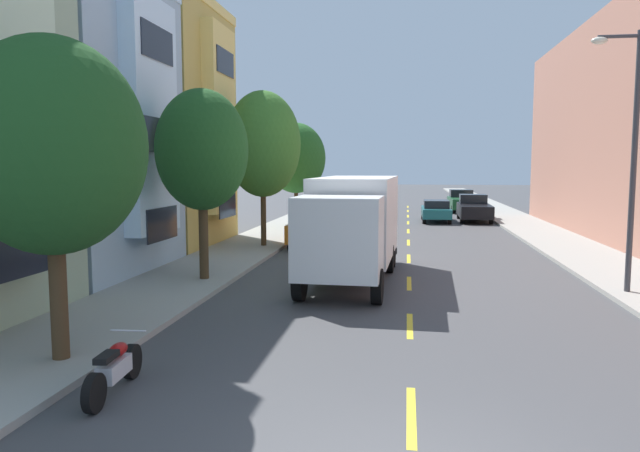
% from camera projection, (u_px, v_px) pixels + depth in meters
% --- Properties ---
extents(ground_plane, '(160.00, 160.00, 0.00)m').
position_uv_depth(ground_plane, '(408.00, 226.00, 36.35)').
color(ground_plane, '#424244').
extents(sidewalk_left, '(3.20, 120.00, 0.14)m').
position_uv_depth(sidewalk_left, '(288.00, 226.00, 35.39)').
color(sidewalk_left, '#99968E').
rests_on(sidewalk_left, ground_plane).
extents(sidewalk_right, '(3.20, 120.00, 0.14)m').
position_uv_depth(sidewalk_right, '(536.00, 230.00, 33.35)').
color(sidewalk_right, '#99968E').
rests_on(sidewalk_right, ground_plane).
extents(lane_centerline_dashes, '(0.14, 47.20, 0.01)m').
position_uv_depth(lane_centerline_dashes, '(408.00, 236.00, 30.93)').
color(lane_centerline_dashes, yellow).
rests_on(lane_centerline_dashes, ground_plane).
extents(townhouse_third_mustard, '(13.23, 7.07, 10.98)m').
position_uv_depth(townhouse_third_mustard, '(85.00, 131.00, 27.46)').
color(townhouse_third_mustard, tan).
rests_on(townhouse_third_mustard, ground_plane).
extents(street_tree_nearest, '(3.34, 3.34, 5.84)m').
position_uv_depth(street_tree_nearest, '(52.00, 147.00, 10.58)').
color(street_tree_nearest, '#47331E').
rests_on(street_tree_nearest, sidewalk_left).
extents(street_tree_second, '(2.86, 2.86, 5.90)m').
position_uv_depth(street_tree_second, '(202.00, 150.00, 18.31)').
color(street_tree_second, '#47331E').
rests_on(street_tree_second, sidewalk_left).
extents(street_tree_third, '(3.33, 3.33, 6.80)m').
position_uv_depth(street_tree_third, '(263.00, 144.00, 26.00)').
color(street_tree_third, '#47331E').
rests_on(street_tree_third, sidewalk_left).
extents(street_tree_farthest, '(3.38, 3.38, 5.97)m').
position_uv_depth(street_tree_farthest, '(296.00, 158.00, 33.79)').
color(street_tree_farthest, '#47331E').
rests_on(street_tree_farthest, sidewalk_left).
extents(street_lamp, '(1.35, 0.28, 7.20)m').
position_uv_depth(street_lamp, '(629.00, 144.00, 16.39)').
color(street_lamp, '#38383D').
rests_on(street_lamp, sidewalk_right).
extents(delivery_box_truck, '(2.68, 8.11, 3.30)m').
position_uv_depth(delivery_box_truck, '(354.00, 222.00, 19.08)').
color(delivery_box_truck, white).
rests_on(delivery_box_truck, ground_plane).
extents(parked_pickup_burgundy, '(2.15, 5.35, 1.73)m').
position_uv_depth(parked_pickup_burgundy, '(343.00, 207.00, 40.77)').
color(parked_pickup_burgundy, maroon).
rests_on(parked_pickup_burgundy, ground_plane).
extents(parked_pickup_forest, '(2.08, 5.33, 1.73)m').
position_uv_depth(parked_pickup_forest, '(462.00, 201.00, 47.30)').
color(parked_pickup_forest, '#194C28').
rests_on(parked_pickup_forest, ground_plane).
extents(parked_sedan_sky, '(1.88, 4.53, 1.43)m').
position_uv_depth(parked_sedan_sky, '(332.00, 216.00, 34.69)').
color(parked_sedan_sky, '#7A9EC6').
rests_on(parked_sedan_sky, ground_plane).
extents(parked_suv_navy, '(1.97, 4.81, 1.93)m').
position_uv_depth(parked_suv_navy, '(351.00, 199.00, 47.49)').
color(parked_suv_navy, navy).
rests_on(parked_suv_navy, ground_plane).
extents(parked_pickup_orange, '(2.11, 5.34, 1.73)m').
position_uv_depth(parked_pickup_orange, '(315.00, 227.00, 27.44)').
color(parked_pickup_orange, orange).
rests_on(parked_pickup_orange, ground_plane).
extents(parked_pickup_black, '(2.13, 5.35, 1.73)m').
position_uv_depth(parked_pickup_black, '(474.00, 209.00, 39.42)').
color(parked_pickup_black, black).
rests_on(parked_pickup_black, ground_plane).
extents(moving_teal_sedan, '(1.80, 4.50, 1.43)m').
position_uv_depth(moving_teal_sedan, '(436.00, 210.00, 38.89)').
color(moving_teal_sedan, '#195B60').
rests_on(moving_teal_sedan, ground_plane).
extents(parked_motorcycle, '(0.62, 2.05, 0.90)m').
position_uv_depth(parked_motorcycle, '(114.00, 369.00, 9.58)').
color(parked_motorcycle, black).
rests_on(parked_motorcycle, ground_plane).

